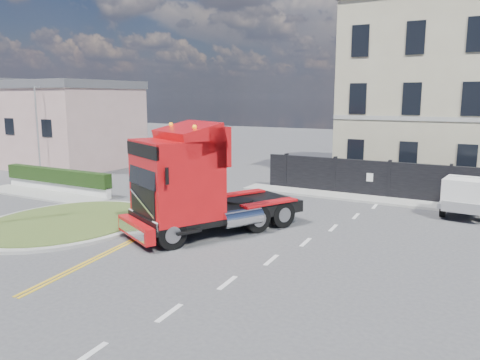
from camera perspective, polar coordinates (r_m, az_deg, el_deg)
The scene contains 12 objects.
ground at distance 19.50m, azimuth 0.29°, elevation -6.00°, with size 120.00×120.00×0.00m, color #424244.
traffic_island at distance 21.59m, azimuth -20.33°, elevation -4.83°, with size 6.80×6.80×0.17m.
hedge_wall at distance 28.80m, azimuth -21.39°, elevation 0.07°, with size 8.00×0.55×1.35m.
pavement_side at distance 28.25m, azimuth -23.02°, elevation -1.64°, with size 8.50×1.80×0.10m, color #989893.
seaside_bldg_pink at distance 38.68m, azimuth -19.65°, elevation 5.96°, with size 8.00×8.00×6.00m, color #C69E9A.
seaside_bldg_cream at distance 46.19m, azimuth -24.33°, elevation 5.61°, with size 9.00×8.00×5.00m, color beige.
hoarding_fence at distance 25.89m, azimuth 23.24°, elevation -0.53°, with size 18.80×0.25×2.00m.
georgian_building at distance 33.03m, azimuth 24.33°, elevation 9.86°, with size 12.30×10.30×12.80m.
pavement_far at distance 25.25m, azimuth 21.63°, elevation -2.85°, with size 20.00×1.60×0.12m, color #989893.
truck at distance 18.42m, azimuth -5.76°, elevation -0.83°, with size 5.61×7.63×4.31m.
flatbed_pickup at distance 23.59m, azimuth 25.86°, elevation -1.69°, with size 2.15×4.60×1.86m.
lamppost_slim at distance 34.50m, azimuth -23.50°, elevation 6.32°, with size 0.25×0.50×6.15m.
Camera 1 is at (9.08, -16.39, 5.41)m, focal length 35.00 mm.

